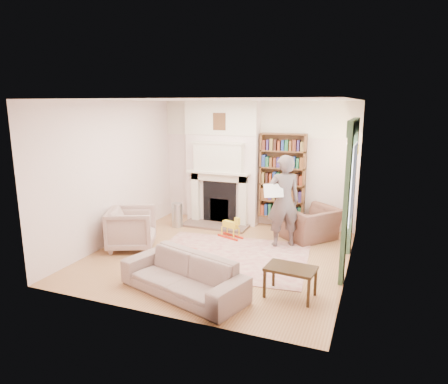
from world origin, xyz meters
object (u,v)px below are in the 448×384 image
at_px(sofa, 183,275).
at_px(coffee_table, 290,282).
at_px(man_reading, 283,201).
at_px(armchair_left, 132,228).
at_px(paraffin_heater, 177,215).
at_px(armchair_reading, 311,224).
at_px(bookcase, 282,176).
at_px(rocking_horse, 230,227).

height_order(sofa, coffee_table, sofa).
height_order(man_reading, coffee_table, man_reading).
relative_size(armchair_left, paraffin_heater, 1.58).
xyz_separation_m(armchair_reading, armchair_left, (-3.12, -1.78, 0.06)).
xyz_separation_m(armchair_reading, coffee_table, (0.15, -2.64, -0.11)).
relative_size(bookcase, armchair_left, 2.13).
relative_size(armchair_left, man_reading, 0.48).
relative_size(coffee_table, rocking_horse, 1.30).
height_order(bookcase, rocking_horse, bookcase).
xyz_separation_m(armchair_reading, rocking_horse, (-1.56, -0.54, -0.09)).
bearing_deg(sofa, man_reading, 87.86).
height_order(sofa, rocking_horse, sofa).
distance_m(armchair_reading, paraffin_heater, 2.97).
relative_size(bookcase, man_reading, 1.03).
bearing_deg(paraffin_heater, bookcase, 20.56).
height_order(armchair_reading, rocking_horse, armchair_reading).
xyz_separation_m(sofa, rocking_horse, (-0.23, 2.57, -0.05)).
bearing_deg(paraffin_heater, armchair_reading, 4.80).
distance_m(bookcase, man_reading, 1.25).
relative_size(sofa, rocking_horse, 3.62).
bearing_deg(armchair_reading, coffee_table, 42.40).
xyz_separation_m(bookcase, sofa, (-0.58, -3.69, -0.89)).
bearing_deg(paraffin_heater, sofa, -60.49).
distance_m(bookcase, paraffin_heater, 2.52).
xyz_separation_m(bookcase, man_reading, (0.31, -1.18, -0.27)).
bearing_deg(armchair_reading, man_reading, 2.34).
xyz_separation_m(sofa, paraffin_heater, (-1.62, 2.87, -0.01)).
distance_m(coffee_table, paraffin_heater, 3.92).
bearing_deg(coffee_table, man_reading, 111.28).
distance_m(armchair_reading, coffee_table, 2.64).
height_order(sofa, man_reading, man_reading).
bearing_deg(sofa, bookcase, 98.35).
bearing_deg(bookcase, man_reading, -75.34).
bearing_deg(sofa, armchair_left, 160.51).
bearing_deg(man_reading, sofa, 40.06).
bearing_deg(rocking_horse, armchair_left, -121.18).
bearing_deg(coffee_table, sofa, -157.18).
xyz_separation_m(armchair_left, man_reading, (2.67, 1.18, 0.50)).
bearing_deg(rocking_horse, bookcase, 74.72).
relative_size(sofa, paraffin_heater, 3.55).
bearing_deg(sofa, armchair_reading, 84.04).
relative_size(armchair_reading, paraffin_heater, 1.85).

